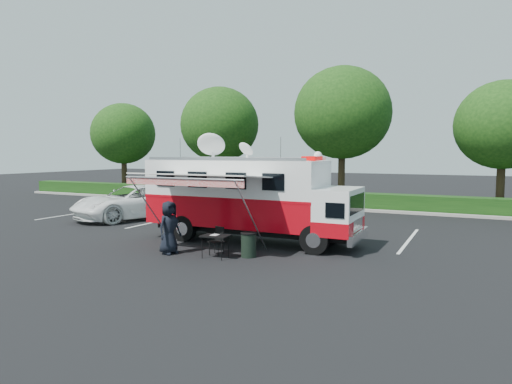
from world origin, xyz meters
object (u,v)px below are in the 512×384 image
folding_table (215,237)px  trash_bin (249,245)px  command_truck (249,197)px  white_suv (133,218)px

folding_table → trash_bin: 1.14m
command_truck → trash_bin: command_truck is taller
command_truck → white_suv: size_ratio=1.35×
folding_table → trash_bin: (0.91, 0.62, -0.30)m
white_suv → folding_table: white_suv is taller
folding_table → trash_bin: trash_bin is taller
command_truck → folding_table: command_truck is taller
folding_table → trash_bin: size_ratio=1.14×
white_suv → folding_table: size_ratio=6.70×
command_truck → white_suv: 8.90m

